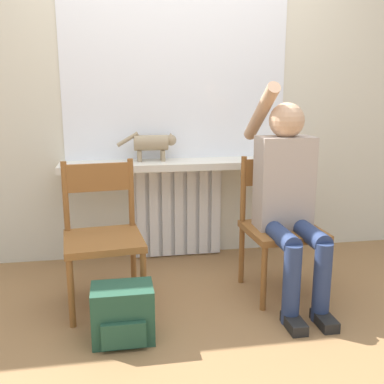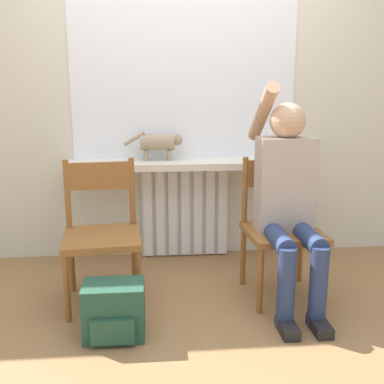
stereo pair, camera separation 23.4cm
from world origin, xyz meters
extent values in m
plane|color=olive|center=(0.00, 0.00, 0.00)|extent=(12.00, 12.00, 0.00)
cube|color=beige|center=(0.00, 1.23, 1.35)|extent=(7.00, 0.06, 2.70)
cube|color=white|center=(0.00, 1.16, 0.36)|extent=(0.68, 0.05, 0.72)
cube|color=white|center=(-0.29, 1.12, 0.36)|extent=(0.07, 0.03, 0.70)
cube|color=white|center=(-0.19, 1.12, 0.36)|extent=(0.07, 0.03, 0.70)
cube|color=white|center=(-0.10, 1.12, 0.36)|extent=(0.07, 0.03, 0.70)
cube|color=white|center=(0.00, 1.12, 0.36)|extent=(0.07, 0.03, 0.70)
cube|color=white|center=(0.10, 1.12, 0.36)|extent=(0.07, 0.03, 0.70)
cube|color=white|center=(0.19, 1.12, 0.36)|extent=(0.07, 0.03, 0.70)
cube|color=white|center=(0.29, 1.12, 0.36)|extent=(0.07, 0.03, 0.70)
cube|color=silver|center=(0.00, 1.04, 0.75)|extent=(1.74, 0.32, 0.05)
cube|color=white|center=(0.00, 1.20, 1.39)|extent=(1.67, 0.01, 1.24)
cube|color=brown|center=(-0.56, 0.37, 0.42)|extent=(0.50, 0.50, 0.04)
cylinder|color=brown|center=(-0.74, 0.15, 0.20)|extent=(0.04, 0.04, 0.40)
cylinder|color=brown|center=(-0.34, 0.19, 0.20)|extent=(0.04, 0.04, 0.40)
cylinder|color=brown|center=(-0.78, 0.55, 0.20)|extent=(0.04, 0.04, 0.40)
cylinder|color=brown|center=(-0.38, 0.59, 0.20)|extent=(0.04, 0.04, 0.40)
cylinder|color=brown|center=(-0.78, 0.55, 0.65)|extent=(0.04, 0.04, 0.43)
cylinder|color=brown|center=(-0.38, 0.59, 0.65)|extent=(0.04, 0.04, 0.43)
cube|color=brown|center=(-0.58, 0.57, 0.76)|extent=(0.41, 0.07, 0.17)
cube|color=brown|center=(0.56, 0.37, 0.42)|extent=(0.47, 0.47, 0.04)
cylinder|color=brown|center=(0.37, 0.16, 0.20)|extent=(0.04, 0.04, 0.40)
cylinder|color=brown|center=(0.77, 0.18, 0.20)|extent=(0.04, 0.04, 0.40)
cylinder|color=brown|center=(0.35, 0.56, 0.20)|extent=(0.04, 0.04, 0.40)
cylinder|color=brown|center=(0.75, 0.58, 0.20)|extent=(0.04, 0.04, 0.40)
cylinder|color=brown|center=(0.35, 0.56, 0.65)|extent=(0.04, 0.04, 0.43)
cylinder|color=brown|center=(0.75, 0.58, 0.65)|extent=(0.04, 0.04, 0.43)
cube|color=brown|center=(0.55, 0.57, 0.76)|extent=(0.41, 0.05, 0.17)
cylinder|color=navy|center=(0.47, 0.19, 0.45)|extent=(0.11, 0.41, 0.11)
cylinder|color=navy|center=(0.65, 0.19, 0.45)|extent=(0.11, 0.41, 0.11)
cylinder|color=navy|center=(0.47, -0.02, 0.23)|extent=(0.10, 0.10, 0.46)
cylinder|color=navy|center=(0.65, -0.02, 0.23)|extent=(0.10, 0.10, 0.46)
cube|color=black|center=(0.47, -0.08, 0.03)|extent=(0.09, 0.20, 0.06)
cube|color=black|center=(0.65, -0.08, 0.03)|extent=(0.09, 0.20, 0.06)
cube|color=#AD9E93|center=(0.56, 0.39, 0.72)|extent=(0.34, 0.20, 0.57)
sphere|color=tan|center=(0.56, 0.39, 1.11)|extent=(0.21, 0.21, 0.21)
cylinder|color=tan|center=(0.44, 0.53, 1.15)|extent=(0.08, 0.50, 0.38)
cylinder|color=#AD9E93|center=(0.71, 0.35, 0.70)|extent=(0.08, 0.08, 0.46)
cylinder|color=#9E896B|center=(-0.21, 1.08, 0.91)|extent=(0.25, 0.11, 0.11)
sphere|color=#9E896B|center=(-0.06, 1.08, 0.93)|extent=(0.08, 0.08, 0.08)
cone|color=#9E896B|center=(-0.06, 1.06, 0.96)|extent=(0.03, 0.03, 0.03)
cone|color=#9E896B|center=(-0.06, 1.10, 0.96)|extent=(0.03, 0.03, 0.03)
cylinder|color=#9E896B|center=(-0.12, 1.05, 0.81)|extent=(0.03, 0.03, 0.08)
cylinder|color=#9E896B|center=(-0.12, 1.11, 0.81)|extent=(0.03, 0.03, 0.08)
cylinder|color=#9E896B|center=(-0.29, 1.05, 0.81)|extent=(0.03, 0.03, 0.08)
cylinder|color=#9E896B|center=(-0.29, 1.11, 0.81)|extent=(0.03, 0.03, 0.08)
cylinder|color=#9E896B|center=(-0.38, 1.08, 0.94)|extent=(0.16, 0.03, 0.11)
cube|color=#234C38|center=(-0.46, -0.02, 0.15)|extent=(0.32, 0.22, 0.30)
cube|color=#234C38|center=(-0.46, -0.15, 0.09)|extent=(0.22, 0.03, 0.13)
camera|label=1|loc=(-0.47, -2.20, 1.29)|focal=42.00mm
camera|label=2|loc=(-0.24, -2.23, 1.29)|focal=42.00mm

